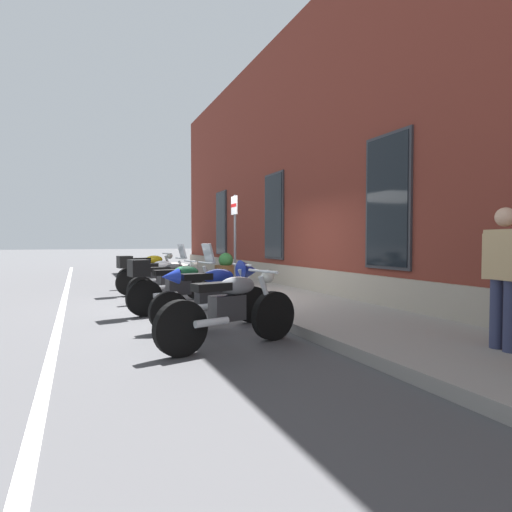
% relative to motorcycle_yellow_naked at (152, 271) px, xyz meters
% --- Properties ---
extents(ground_plane, '(140.00, 140.00, 0.00)m').
position_rel_motorcycle_yellow_naked_xyz_m(ground_plane, '(3.82, 0.91, -0.49)').
color(ground_plane, '#424244').
extents(sidewalk, '(30.42, 2.44, 0.15)m').
position_rel_motorcycle_yellow_naked_xyz_m(sidewalk, '(3.82, 2.13, -0.42)').
color(sidewalk, gray).
rests_on(sidewalk, ground_plane).
extents(lane_stripe, '(30.42, 0.12, 0.01)m').
position_rel_motorcycle_yellow_naked_xyz_m(lane_stripe, '(3.82, -2.29, -0.49)').
color(lane_stripe, silver).
rests_on(lane_stripe, ground_plane).
extents(brick_pub_facade, '(24.42, 5.95, 7.27)m').
position_rel_motorcycle_yellow_naked_xyz_m(brick_pub_facade, '(3.82, 6.27, 3.13)').
color(brick_pub_facade, maroon).
rests_on(brick_pub_facade, ground_plane).
extents(motorcycle_yellow_naked, '(0.71, 1.97, 1.02)m').
position_rel_motorcycle_yellow_naked_xyz_m(motorcycle_yellow_naked, '(0.00, 0.00, 0.00)').
color(motorcycle_yellow_naked, black).
rests_on(motorcycle_yellow_naked, ground_plane).
extents(motorcycle_silver_touring, '(0.73, 2.17, 1.29)m').
position_rel_motorcycle_yellow_naked_xyz_m(motorcycle_silver_touring, '(1.56, -0.18, 0.04)').
color(motorcycle_silver_touring, black).
rests_on(motorcycle_silver_touring, ground_plane).
extents(motorcycle_black_naked, '(0.70, 1.95, 0.92)m').
position_rel_motorcycle_yellow_naked_xyz_m(motorcycle_black_naked, '(3.09, -0.06, -0.03)').
color(motorcycle_black_naked, black).
rests_on(motorcycle_black_naked, ground_plane).
extents(motorcycle_green_touring, '(0.73, 2.06, 1.32)m').
position_rel_motorcycle_yellow_naked_xyz_m(motorcycle_green_touring, '(4.66, -0.30, 0.06)').
color(motorcycle_green_touring, black).
rests_on(motorcycle_green_touring, ground_plane).
extents(motorcycle_blue_sport, '(0.62, 2.05, 1.05)m').
position_rel_motorcycle_yellow_naked_xyz_m(motorcycle_blue_sport, '(6.12, 0.05, 0.08)').
color(motorcycle_blue_sport, black).
rests_on(motorcycle_blue_sport, ground_plane).
extents(motorcycle_grey_naked, '(0.73, 2.04, 0.98)m').
position_rel_motorcycle_yellow_naked_xyz_m(motorcycle_grey_naked, '(7.47, -0.19, -0.01)').
color(motorcycle_grey_naked, black).
rests_on(motorcycle_grey_naked, ground_plane).
extents(pedestrian_tan_coat, '(0.66, 0.25, 1.59)m').
position_rel_motorcycle_yellow_naked_xyz_m(pedestrian_tan_coat, '(9.31, 2.35, 0.54)').
color(pedestrian_tan_coat, '#2D3351').
rests_on(pedestrian_tan_coat, sidewalk).
extents(parking_sign, '(0.36, 0.07, 2.33)m').
position_rel_motorcycle_yellow_naked_xyz_m(parking_sign, '(2.97, 1.51, 1.16)').
color(parking_sign, '#4C4C51').
rests_on(parking_sign, sidewalk).
extents(barrel_planter, '(0.65, 0.65, 0.90)m').
position_rel_motorcycle_yellow_naked_xyz_m(barrel_planter, '(1.59, 1.75, 0.02)').
color(barrel_planter, brown).
rests_on(barrel_planter, sidewalk).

